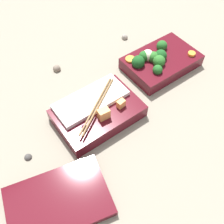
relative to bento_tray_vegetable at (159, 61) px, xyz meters
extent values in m
plane|color=gray|center=(0.12, 0.03, -0.02)|extent=(3.00, 3.00, 0.00)
cube|color=#510F19|center=(-0.01, 0.00, -0.01)|extent=(0.22, 0.14, 0.04)
sphere|color=#19511E|center=(0.00, 0.00, 0.02)|extent=(0.04, 0.04, 0.04)
sphere|color=#236023|center=(0.04, -0.03, 0.02)|extent=(0.03, 0.03, 0.03)
sphere|color=#236023|center=(0.05, 0.04, 0.02)|extent=(0.03, 0.03, 0.03)
sphere|color=#19511E|center=(0.07, -0.02, 0.02)|extent=(0.04, 0.04, 0.04)
sphere|color=#2D7028|center=(0.02, 0.02, 0.02)|extent=(0.04, 0.04, 0.04)
sphere|color=#2D7028|center=(0.02, -0.01, 0.02)|extent=(0.03, 0.03, 0.03)
sphere|color=#236023|center=(-0.03, -0.03, 0.02)|extent=(0.03, 0.03, 0.03)
cylinder|color=orange|center=(0.08, -0.04, 0.02)|extent=(0.03, 0.03, 0.01)
cylinder|color=orange|center=(-0.09, 0.05, 0.02)|extent=(0.03, 0.03, 0.01)
sphere|color=beige|center=(0.03, -0.02, 0.02)|extent=(0.04, 0.04, 0.04)
cube|color=#510F19|center=(0.26, 0.05, -0.01)|extent=(0.22, 0.14, 0.04)
cube|color=white|center=(0.26, 0.02, 0.02)|extent=(0.19, 0.08, 0.01)
cube|color=#F4A356|center=(0.20, 0.08, 0.02)|extent=(0.02, 0.02, 0.02)
cube|color=#F4A356|center=(0.26, 0.08, 0.03)|extent=(0.03, 0.02, 0.03)
sphere|color=#4C1E4C|center=(0.32, 0.08, 0.02)|extent=(0.01, 0.01, 0.01)
cylinder|color=olive|center=(0.26, 0.05, 0.03)|extent=(0.16, 0.11, 0.01)
cylinder|color=olive|center=(0.25, 0.05, 0.03)|extent=(0.16, 0.11, 0.01)
cube|color=#510F19|center=(0.45, 0.18, -0.02)|extent=(0.24, 0.19, 0.02)
sphere|color=#474442|center=(0.46, 0.05, -0.02)|extent=(0.02, 0.02, 0.02)
sphere|color=#595651|center=(-0.04, -0.09, -0.02)|extent=(0.02, 0.02, 0.02)
sphere|color=#7A6B5B|center=(0.26, -0.17, -0.02)|extent=(0.02, 0.02, 0.02)
sphere|color=gray|center=(0.00, -0.17, -0.02)|extent=(0.02, 0.02, 0.02)
camera|label=1|loc=(0.46, 0.40, 0.54)|focal=42.00mm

